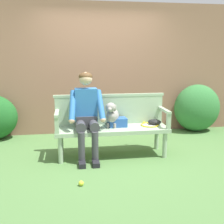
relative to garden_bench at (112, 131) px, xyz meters
The scene contains 13 objects.
ground_plane 0.41m from the garden_bench, ahead, with size 40.00×40.00×0.00m, color #4C753D.
brick_garden_fence 1.83m from the garden_bench, 90.00° to the left, with size 8.00×0.30×2.61m, color #936651.
hedge_bush_mid_left 2.35m from the garden_bench, 31.45° to the left, with size 0.97×0.69×0.99m, color #337538.
garden_bench is the anchor object (origin of this frame).
bench_backrest 0.39m from the garden_bench, 90.00° to the left, with size 1.81×0.06×0.50m.
bench_armrest_left_end 0.89m from the garden_bench, behind, with size 0.06×0.54×0.28m.
bench_armrest_right_end 0.89m from the garden_bench, ahead, with size 0.06×0.54×0.28m.
person_seated 0.52m from the garden_bench, behind, with size 0.56×0.67×1.34m.
dog_on_bench 0.26m from the garden_bench, 76.20° to the left, with size 0.29×0.41×0.41m.
tennis_racket 0.63m from the garden_bench, ahead, with size 0.36×0.58×0.03m.
baseball_glove 0.73m from the garden_bench, ahead, with size 0.22×0.17×0.09m, color black.
sports_bag 0.17m from the garden_bench, 28.94° to the left, with size 0.28×0.20×0.14m, color #2856A3.
tennis_ball 1.20m from the garden_bench, 118.45° to the right, with size 0.07×0.07×0.07m, color #CCDB33.
Camera 1 is at (-0.66, -4.26, 1.59)m, focal length 45.27 mm.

